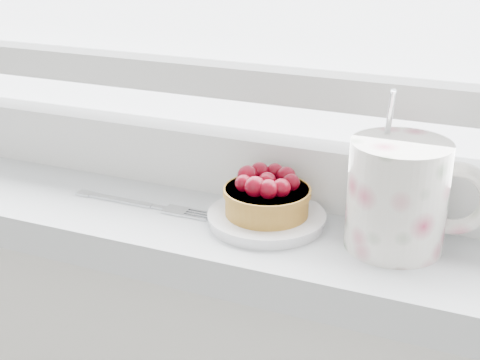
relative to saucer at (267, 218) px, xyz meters
The scene contains 4 objects.
saucer is the anchor object (origin of this frame).
raspberry_tart 0.03m from the saucer, 140.30° to the left, with size 0.09×0.09×0.05m.
floral_mug 0.14m from the saucer, ahead, with size 0.14×0.11×0.15m.
fork 0.15m from the saucer, behind, with size 0.17×0.02×0.00m.
Camera 1 is at (0.23, 1.30, 1.25)m, focal length 50.00 mm.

